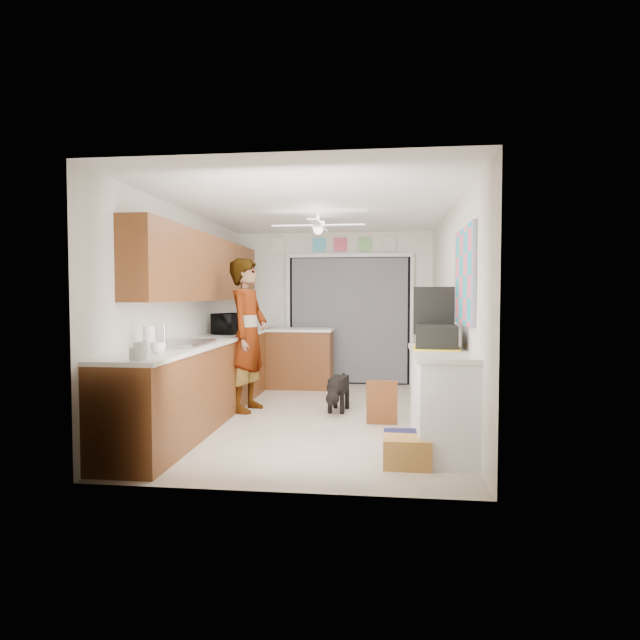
{
  "coord_description": "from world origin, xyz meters",
  "views": [
    {
      "loc": [
        0.78,
        -6.35,
        1.46
      ],
      "look_at": [
        0.0,
        0.4,
        1.15
      ],
      "focal_mm": 30.0,
      "sensor_mm": 36.0,
      "label": 1
    }
  ],
  "objects": [
    {
      "name": "wall_front",
      "position": [
        0.0,
        -2.5,
        1.25
      ],
      "size": [
        3.2,
        0.0,
        3.2
      ],
      "primitive_type": "plane",
      "rotation": [
        -1.57,
        0.0,
        0.0
      ],
      "color": "silver",
      "rests_on": "ground"
    },
    {
      "name": "door_trim_right",
      "position": [
        1.27,
        2.44,
        1.05
      ],
      "size": [
        0.06,
        0.04,
        2.1
      ],
      "primitive_type": "cube",
      "color": "white",
      "rests_on": "wall_back"
    },
    {
      "name": "cabinet_door_panel",
      "position": [
        0.79,
        -0.36,
        0.26
      ],
      "size": [
        0.35,
        0.14,
        0.52
      ],
      "primitive_type": "cube",
      "rotation": [
        0.21,
        0.0,
        -0.02
      ],
      "color": "brown",
      "rests_on": "floor"
    },
    {
      "name": "upper_cabinets",
      "position": [
        -1.44,
        0.2,
        1.8
      ],
      "size": [
        0.32,
        4.0,
        0.8
      ],
      "primitive_type": "cube",
      "color": "brown",
      "rests_on": "wall_left"
    },
    {
      "name": "jar_b",
      "position": [
        -1.21,
        -2.25,
        0.99
      ],
      "size": [
        0.09,
        0.09,
        0.11
      ],
      "primitive_type": "cylinder",
      "rotation": [
        0.0,
        0.0,
        0.31
      ],
      "color": "silver",
      "rests_on": "left_countertop"
    },
    {
      "name": "back_opening_recess",
      "position": [
        0.25,
        2.47,
        1.05
      ],
      "size": [
        2.0,
        0.06,
        2.1
      ],
      "primitive_type": "cube",
      "color": "black",
      "rests_on": "wall_back"
    },
    {
      "name": "suitcase_rim",
      "position": [
        1.32,
        -0.98,
        0.94
      ],
      "size": [
        0.48,
        0.61,
        0.02
      ],
      "primitive_type": "cube",
      "rotation": [
        0.0,
        0.0,
        -0.08
      ],
      "color": "yellow",
      "rests_on": "suitcase"
    },
    {
      "name": "ceiling_fan",
      "position": [
        0.0,
        0.2,
        2.32
      ],
      "size": [
        1.14,
        1.14,
        0.24
      ],
      "primitive_type": "cube",
      "color": "white",
      "rests_on": "ceiling"
    },
    {
      "name": "right_counter_top",
      "position": [
        1.34,
        -1.2,
        0.92
      ],
      "size": [
        0.54,
        1.44,
        0.04
      ],
      "primitive_type": "cube",
      "color": "white",
      "rests_on": "right_counter_base"
    },
    {
      "name": "cardboard_box",
      "position": [
        1.0,
        -1.8,
        0.13
      ],
      "size": [
        0.41,
        0.31,
        0.25
      ],
      "primitive_type": "cube",
      "rotation": [
        0.0,
        0.0,
        -0.01
      ],
      "color": "#A77E34",
      "rests_on": "floor"
    },
    {
      "name": "cup",
      "position": [
        -1.21,
        -1.78,
        0.99
      ],
      "size": [
        0.17,
        0.17,
        0.11
      ],
      "primitive_type": "imported",
      "rotation": [
        0.0,
        0.0,
        -0.27
      ],
      "color": "white",
      "rests_on": "left_countertop"
    },
    {
      "name": "curtain_panel",
      "position": [
        0.25,
        2.43,
        1.05
      ],
      "size": [
        1.9,
        0.03,
        2.05
      ],
      "primitive_type": "cube",
      "color": "slate",
      "rests_on": "wall_back"
    },
    {
      "name": "right_counter_base",
      "position": [
        1.35,
        -1.2,
        0.45
      ],
      "size": [
        0.5,
        1.4,
        0.9
      ],
      "primitive_type": "cube",
      "color": "white",
      "rests_on": "floor"
    },
    {
      "name": "navy_crate",
      "position": [
        1.0,
        -1.53,
        0.11
      ],
      "size": [
        0.39,
        0.33,
        0.23
      ],
      "primitive_type": "cube",
      "rotation": [
        0.0,
        0.0,
        0.05
      ],
      "color": "#151636",
      "rests_on": "floor"
    },
    {
      "name": "wall_back",
      "position": [
        0.0,
        2.5,
        1.25
      ],
      "size": [
        3.2,
        0.0,
        3.2
      ],
      "primitive_type": "plane",
      "rotation": [
        1.57,
        0.0,
        0.0
      ],
      "color": "silver",
      "rests_on": "ground"
    },
    {
      "name": "door_trim_head",
      "position": [
        0.25,
        2.44,
        2.12
      ],
      "size": [
        2.1,
        0.04,
        0.06
      ],
      "primitive_type": "cube",
      "color": "white",
      "rests_on": "wall_back"
    },
    {
      "name": "peninsula_base",
      "position": [
        -0.5,
        2.0,
        0.45
      ],
      "size": [
        1.0,
        0.6,
        0.9
      ],
      "primitive_type": "cube",
      "color": "brown",
      "rests_on": "floor"
    },
    {
      "name": "header_frame_3",
      "position": [
        0.5,
        2.47,
        2.3
      ],
      "size": [
        0.22,
        0.02,
        0.22
      ],
      "primitive_type": "cube",
      "color": "#79C16E",
      "rests_on": "wall_back"
    },
    {
      "name": "ceiling",
      "position": [
        0.0,
        0.0,
        2.5
      ],
      "size": [
        5.0,
        5.0,
        0.0
      ],
      "primitive_type": "plane",
      "rotation": [
        3.14,
        0.0,
        0.0
      ],
      "color": "white",
      "rests_on": "ground"
    },
    {
      "name": "header_frame_2",
      "position": [
        0.1,
        2.47,
        2.3
      ],
      "size": [
        0.22,
        0.02,
        0.22
      ],
      "primitive_type": "cube",
      "color": "#D44F68",
      "rests_on": "wall_back"
    },
    {
      "name": "wall_right",
      "position": [
        1.6,
        0.0,
        1.25
      ],
      "size": [
        0.0,
        5.0,
        5.0
      ],
      "primitive_type": "plane",
      "rotation": [
        1.57,
        0.0,
        -1.57
      ],
      "color": "silver",
      "rests_on": "ground"
    },
    {
      "name": "paper_towel_roll",
      "position": [
        -1.38,
        -1.59,
        1.06
      ],
      "size": [
        0.14,
        0.14,
        0.24
      ],
      "primitive_type": "cylinder",
      "rotation": [
        0.0,
        0.0,
        -0.36
      ],
      "color": "white",
      "rests_on": "left_countertop"
    },
    {
      "name": "wall_left",
      "position": [
        -1.6,
        0.0,
        1.25
      ],
      "size": [
        0.0,
        5.0,
        5.0
      ],
      "primitive_type": "plane",
      "rotation": [
        1.57,
        0.0,
        1.57
      ],
      "color": "silver",
      "rests_on": "ground"
    },
    {
      "name": "abstract_painting",
      "position": [
        1.58,
        -1.0,
        1.65
      ],
      "size": [
        0.03,
        1.15,
        0.95
      ],
      "primitive_type": "cube",
      "color": "#F75B78",
      "rests_on": "wall_right"
    },
    {
      "name": "route66_sign",
      "position": [
        -0.95,
        2.47,
        2.3
      ],
      "size": [
        0.22,
        0.02,
        0.26
      ],
      "primitive_type": "cube",
      "color": "silver",
      "rests_on": "wall_back"
    },
    {
      "name": "floor",
      "position": [
        0.0,
        0.0,
        0.0
      ],
      "size": [
        5.0,
        5.0,
        0.0
      ],
      "primitive_type": "plane",
      "color": "#BDB298",
      "rests_on": "ground"
    },
    {
      "name": "faucet",
      "position": [
        -1.48,
        -1.0,
        1.05
      ],
      "size": [
        0.03,
        0.03,
        0.22
      ],
      "primitive_type": "cylinder",
      "color": "silver",
      "rests_on": "left_countertop"
    },
    {
      "name": "man",
      "position": [
        -0.9,
        0.24,
        0.97
      ],
      "size": [
        0.57,
        0.77,
        1.93
      ],
      "primitive_type": "imported",
      "rotation": [
        0.0,
        0.0,
        1.41
      ],
      "color": "white",
      "rests_on": "floor"
    },
    {
      "name": "microwave",
      "position": [
        -1.25,
        0.73,
        1.08
      ],
      "size": [
        0.48,
        0.59,
        0.28
      ],
      "primitive_type": "imported",
      "rotation": [
        0.0,
        0.0,
        1.26
      ],
      "color": "black",
      "rests_on": "left_countertop"
    },
    {
      "name": "left_countertop",
      "position": [
        -1.29,
        0.0,
        0.92
      ],
      "size": [
        0.62,
        4.8,
        0.04
      ],
      "primitive_type": "cube",
      "color": "white",
      "rests_on": "left_base_cabinets"
    },
    {
      "name": "suitcase",
      "position": [
        1.32,
        -0.98,
        1.05
      ],
      "size": [
        0.44,
        0.56,
        0.23
      ],
      "primitive_type": "cube",
      "rotation": [
        0.0,
        0.0,
        -0.08
      ],
      "color": "black",
      "rests_on": "right_counter_top"
    },
    {
      "name": "peninsula_top",
      "position": [
        -0.5,
        2.0,
        0.92
      ],
      "size": [
        1.04,
        0.64,
        0.04
      ],
      "primitive_type": "cube",
      "color": "white",
      "rests_on": "peninsula_base"
    },
    {
      "name": "header_frame_1",
      "position": [
        -0.25,
        2.47,
        2.3
      ],
      "size": [
        0.22,
        0.02,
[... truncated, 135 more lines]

